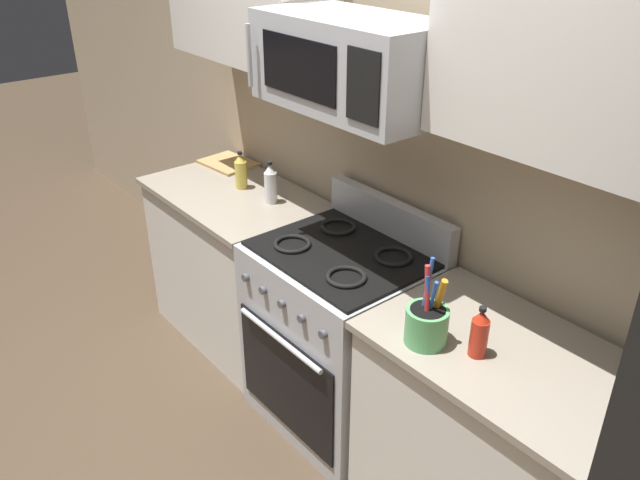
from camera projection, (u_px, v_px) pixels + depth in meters
ground_plane at (232, 474)px, 2.88m from camera, size 16.00×16.00×0.00m
wall_back at (409, 151)px, 2.85m from camera, size 8.00×0.10×2.60m
counter_left at (237, 265)px, 3.64m from camera, size 1.01×0.64×0.91m
range_oven at (341, 335)px, 3.02m from camera, size 0.76×0.68×1.09m
counter_right at (491, 446)px, 2.43m from camera, size 0.97×0.64×0.91m
microwave at (351, 63)px, 2.44m from camera, size 0.79×0.44×0.35m
upper_cabinets_right at (594, 43)px, 1.83m from camera, size 0.96×0.34×0.69m
utensil_crock at (427, 323)px, 2.22m from camera, size 0.15×0.15×0.32m
cutting_board at (228, 163)px, 3.77m from camera, size 0.33×0.27×0.02m
bottle_hot_sauce at (479, 333)px, 2.15m from camera, size 0.06×0.06×0.19m
bottle_oil at (241, 171)px, 3.42m from camera, size 0.06×0.06×0.21m
bottle_vinegar at (271, 184)px, 3.25m from camera, size 0.06×0.06×0.22m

